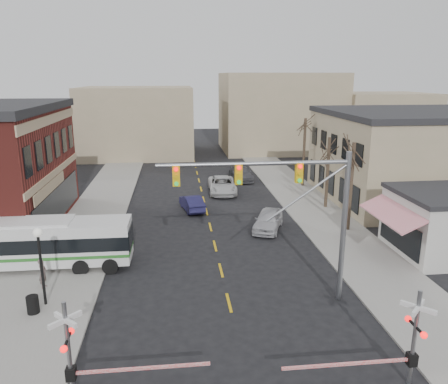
# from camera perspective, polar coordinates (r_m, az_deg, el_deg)

# --- Properties ---
(ground) EXTENTS (160.00, 160.00, 0.00)m
(ground) POSITION_cam_1_polar(r_m,az_deg,el_deg) (22.07, 1.31, -16.79)
(ground) COLOR black
(ground) RESTS_ON ground
(sidewalk_west) EXTENTS (5.00, 60.00, 0.12)m
(sidewalk_west) POSITION_cam_1_polar(r_m,az_deg,el_deg) (40.87, -15.91, -2.04)
(sidewalk_west) COLOR gray
(sidewalk_west) RESTS_ON ground
(sidewalk_east) EXTENTS (5.00, 60.00, 0.12)m
(sidewalk_east) POSITION_cam_1_polar(r_m,az_deg,el_deg) (42.05, 10.53, -1.23)
(sidewalk_east) COLOR gray
(sidewalk_east) RESTS_ON ground
(tan_building) EXTENTS (20.30, 15.30, 8.50)m
(tan_building) POSITION_cam_1_polar(r_m,az_deg,el_deg) (46.34, 25.79, 4.35)
(tan_building) COLOR gray
(tan_building) RESTS_ON ground
(tree_east_a) EXTENTS (0.28, 0.28, 6.75)m
(tree_east_a) POSITION_cam_1_polar(r_m,az_deg,el_deg) (34.24, 16.24, 0.65)
(tree_east_a) COLOR #382B21
(tree_east_a) RESTS_ON sidewalk_east
(tree_east_b) EXTENTS (0.28, 0.28, 6.30)m
(tree_east_b) POSITION_cam_1_polar(r_m,az_deg,el_deg) (39.84, 13.36, 2.47)
(tree_east_b) COLOR #382B21
(tree_east_b) RESTS_ON sidewalk_east
(tree_east_c) EXTENTS (0.28, 0.28, 7.20)m
(tree_east_c) POSITION_cam_1_polar(r_m,az_deg,el_deg) (47.27, 10.40, 5.12)
(tree_east_c) COLOR #382B21
(tree_east_c) RESTS_ON sidewalk_east
(transit_bus) EXTENTS (11.62, 2.66, 2.98)m
(transit_bus) POSITION_cam_1_polar(r_m,az_deg,el_deg) (29.30, -23.46, -6.11)
(transit_bus) COLOR silver
(transit_bus) RESTS_ON ground
(traffic_signal_mast) EXTENTS (9.60, 0.30, 8.00)m
(traffic_signal_mast) POSITION_cam_1_polar(r_m,az_deg,el_deg) (22.01, 9.20, -0.76)
(traffic_signal_mast) COLOR gray
(traffic_signal_mast) RESTS_ON ground
(rr_crossing_west) EXTENTS (5.60, 1.36, 4.00)m
(rr_crossing_west) POSITION_cam_1_polar(r_m,az_deg,el_deg) (17.54, -18.17, -19.23)
(rr_crossing_west) COLOR gray
(rr_crossing_west) RESTS_ON ground
(rr_crossing_east) EXTENTS (5.60, 1.36, 4.00)m
(rr_crossing_east) POSITION_cam_1_polar(r_m,az_deg,el_deg) (18.65, 22.40, -17.44)
(rr_crossing_east) COLOR gray
(rr_crossing_east) RESTS_ON ground
(street_lamp) EXTENTS (0.44, 0.44, 4.16)m
(street_lamp) POSITION_cam_1_polar(r_m,az_deg,el_deg) (23.98, -22.95, -7.05)
(street_lamp) COLOR black
(street_lamp) RESTS_ON sidewalk_west
(trash_bin) EXTENTS (0.60, 0.60, 0.90)m
(trash_bin) POSITION_cam_1_polar(r_m,az_deg,el_deg) (24.40, -23.70, -13.31)
(trash_bin) COLOR black
(trash_bin) RESTS_ON sidewalk_west
(car_a) EXTENTS (3.46, 4.99, 1.58)m
(car_a) POSITION_cam_1_polar(r_m,az_deg,el_deg) (34.03, 5.78, -3.66)
(car_a) COLOR #B2B2B7
(car_a) RESTS_ON ground
(car_b) EXTENTS (2.29, 4.40, 1.38)m
(car_b) POSITION_cam_1_polar(r_m,az_deg,el_deg) (38.82, -4.22, -1.41)
(car_b) COLOR #1C1A41
(car_b) RESTS_ON ground
(car_c) EXTENTS (2.86, 5.88, 1.61)m
(car_c) POSITION_cam_1_polar(r_m,az_deg,el_deg) (44.49, -0.23, 0.91)
(car_c) COLOR silver
(car_c) RESTS_ON ground
(car_d) EXTENTS (2.36, 5.39, 1.54)m
(car_d) POSITION_cam_1_polar(r_m,az_deg,el_deg) (50.15, 2.24, 2.48)
(car_d) COLOR #45464B
(car_d) RESTS_ON ground
(pedestrian_near) EXTENTS (0.44, 0.65, 1.71)m
(pedestrian_near) POSITION_cam_1_polar(r_m,az_deg,el_deg) (26.64, -22.58, -9.79)
(pedestrian_near) COLOR #63514F
(pedestrian_near) RESTS_ON sidewalk_west
(pedestrian_far) EXTENTS (1.09, 1.13, 1.83)m
(pedestrian_far) POSITION_cam_1_polar(r_m,az_deg,el_deg) (29.77, -23.58, -7.16)
(pedestrian_far) COLOR #313756
(pedestrian_far) RESTS_ON sidewalk_west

